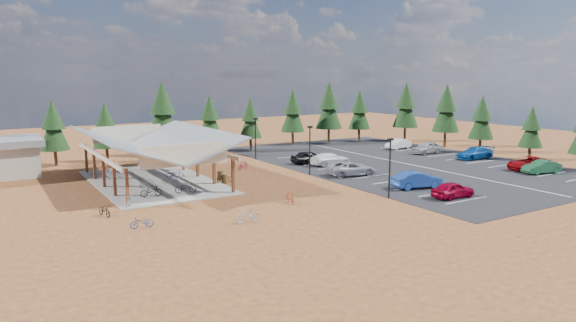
% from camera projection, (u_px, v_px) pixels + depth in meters
% --- Properties ---
extents(ground, '(140.00, 140.00, 0.00)m').
position_uv_depth(ground, '(278.00, 184.00, 49.28)').
color(ground, '#5D2718').
rests_on(ground, ground).
extents(asphalt_lot, '(27.00, 44.00, 0.04)m').
position_uv_depth(asphalt_lot, '(399.00, 162.00, 61.34)').
color(asphalt_lot, black).
rests_on(asphalt_lot, ground).
extents(concrete_pad, '(10.60, 18.60, 0.10)m').
position_uv_depth(concrete_pad, '(153.00, 182.00, 50.00)').
color(concrete_pad, gray).
rests_on(concrete_pad, ground).
extents(bike_pavilion, '(11.65, 19.40, 4.97)m').
position_uv_depth(bike_pavilion, '(152.00, 143.00, 49.37)').
color(bike_pavilion, '#512617').
rests_on(bike_pavilion, concrete_pad).
extents(lamp_post_0, '(0.50, 0.25, 5.14)m').
position_uv_depth(lamp_post_0, '(390.00, 164.00, 42.96)').
color(lamp_post_0, black).
rests_on(lamp_post_0, ground).
extents(lamp_post_1, '(0.50, 0.25, 5.14)m').
position_uv_depth(lamp_post_1, '(310.00, 147.00, 53.05)').
color(lamp_post_1, black).
rests_on(lamp_post_1, ground).
extents(lamp_post_2, '(0.50, 0.25, 5.14)m').
position_uv_depth(lamp_post_2, '(255.00, 135.00, 63.13)').
color(lamp_post_2, black).
rests_on(lamp_post_2, ground).
extents(trash_bin_0, '(0.60, 0.60, 0.90)m').
position_uv_depth(trash_bin_0, '(225.00, 179.00, 49.49)').
color(trash_bin_0, '#4F3B1C').
rests_on(trash_bin_0, ground).
extents(trash_bin_1, '(0.60, 0.60, 0.90)m').
position_uv_depth(trash_bin_1, '(220.00, 175.00, 51.12)').
color(trash_bin_1, '#4F3B1C').
rests_on(trash_bin_1, ground).
extents(pine_1, '(3.27, 3.27, 7.63)m').
position_uv_depth(pine_1, '(53.00, 126.00, 58.16)').
color(pine_1, '#382314').
rests_on(pine_1, ground).
extents(pine_2, '(3.10, 3.10, 7.23)m').
position_uv_depth(pine_2, '(105.00, 125.00, 61.01)').
color(pine_2, '#382314').
rests_on(pine_2, ground).
extents(pine_3, '(4.15, 4.15, 9.67)m').
position_uv_depth(pine_3, '(163.00, 110.00, 65.20)').
color(pine_3, '#382314').
rests_on(pine_3, ground).
extents(pine_4, '(3.33, 3.33, 7.76)m').
position_uv_depth(pine_4, '(210.00, 117.00, 68.85)').
color(pine_4, '#382314').
rests_on(pine_4, ground).
extents(pine_5, '(3.14, 3.14, 7.31)m').
position_uv_depth(pine_5, '(250.00, 118.00, 70.35)').
color(pine_5, '#382314').
rests_on(pine_5, ground).
extents(pine_6, '(3.55, 3.55, 8.28)m').
position_uv_depth(pine_6, '(293.00, 111.00, 75.92)').
color(pine_6, '#382314').
rests_on(pine_6, ground).
extents(pine_7, '(4.03, 4.03, 9.39)m').
position_uv_depth(pine_7, '(329.00, 106.00, 77.68)').
color(pine_7, '#382314').
rests_on(pine_7, ground).
extents(pine_8, '(3.46, 3.46, 8.05)m').
position_uv_depth(pine_8, '(359.00, 110.00, 80.24)').
color(pine_8, '#382314').
rests_on(pine_8, ground).
extents(pine_10, '(2.84, 2.84, 6.61)m').
position_uv_depth(pine_10, '(531.00, 127.00, 62.39)').
color(pine_10, '#382314').
rests_on(pine_10, ground).
extents(pine_11, '(3.31, 3.31, 7.70)m').
position_uv_depth(pine_11, '(482.00, 118.00, 68.49)').
color(pine_11, '#382314').
rests_on(pine_11, ground).
extents(pine_12, '(3.91, 3.91, 9.10)m').
position_uv_depth(pine_12, '(446.00, 108.00, 73.88)').
color(pine_12, '#382314').
rests_on(pine_12, ground).
extents(pine_13, '(3.95, 3.95, 9.20)m').
position_uv_depth(pine_13, '(406.00, 105.00, 80.23)').
color(pine_13, '#382314').
rests_on(pine_13, ground).
extents(bike_0, '(1.85, 0.70, 0.96)m').
position_uv_depth(bike_0, '(151.00, 191.00, 43.66)').
color(bike_0, black).
rests_on(bike_0, concrete_pad).
extents(bike_1, '(1.57, 0.57, 0.92)m').
position_uv_depth(bike_1, '(146.00, 183.00, 47.14)').
color(bike_1, '#919398').
rests_on(bike_1, concrete_pad).
extents(bike_2, '(1.85, 1.17, 0.92)m').
position_uv_depth(bike_2, '(114.00, 173.00, 51.72)').
color(bike_2, '#2255A0').
rests_on(bike_2, concrete_pad).
extents(bike_3, '(1.76, 0.95, 1.02)m').
position_uv_depth(bike_3, '(110.00, 169.00, 53.83)').
color(bike_3, maroon).
rests_on(bike_3, concrete_pad).
extents(bike_4, '(1.93, 1.08, 0.96)m').
position_uv_depth(bike_4, '(186.00, 188.00, 44.98)').
color(bike_4, black).
rests_on(bike_4, concrete_pad).
extents(bike_5, '(1.63, 0.47, 0.97)m').
position_uv_depth(bike_5, '(170.00, 178.00, 49.05)').
color(bike_5, '#9A9DA1').
rests_on(bike_5, concrete_pad).
extents(bike_6, '(1.80, 1.01, 0.90)m').
position_uv_depth(bike_6, '(175.00, 174.00, 51.32)').
color(bike_6, navy).
rests_on(bike_6, concrete_pad).
extents(bike_7, '(1.61, 0.89, 0.93)m').
position_uv_depth(bike_7, '(152.00, 164.00, 56.75)').
color(bike_7, maroon).
rests_on(bike_7, concrete_pad).
extents(bike_8, '(0.97, 1.82, 0.91)m').
position_uv_depth(bike_8, '(104.00, 210.00, 37.92)').
color(bike_8, black).
rests_on(bike_8, ground).
extents(bike_9, '(1.14, 1.66, 0.98)m').
position_uv_depth(bike_9, '(129.00, 202.00, 40.37)').
color(bike_9, gray).
rests_on(bike_9, ground).
extents(bike_10, '(1.62, 0.69, 0.83)m').
position_uv_depth(bike_10, '(142.00, 222.00, 35.00)').
color(bike_10, navy).
rests_on(bike_10, ground).
extents(bike_11, '(0.75, 1.76, 1.03)m').
position_uv_depth(bike_11, '(290.00, 197.00, 41.67)').
color(bike_11, '#9F3D21').
rests_on(bike_11, ground).
extents(bike_13, '(1.87, 0.57, 1.12)m').
position_uv_depth(bike_13, '(248.00, 215.00, 36.16)').
color(bike_13, '#94979C').
rests_on(bike_13, ground).
extents(bike_15, '(1.78, 1.15, 1.04)m').
position_uv_depth(bike_15, '(243.00, 165.00, 56.36)').
color(bike_15, maroon).
rests_on(bike_15, ground).
extents(bike_16, '(1.80, 0.90, 0.90)m').
position_uv_depth(bike_16, '(225.00, 178.00, 49.56)').
color(bike_16, black).
rests_on(bike_16, ground).
extents(car_0, '(4.05, 1.66, 1.37)m').
position_uv_depth(car_0, '(453.00, 190.00, 43.48)').
color(car_0, maroon).
rests_on(car_0, asphalt_lot).
extents(car_1, '(4.97, 2.58, 1.56)m').
position_uv_depth(car_1, '(417.00, 180.00, 47.14)').
color(car_1, '#1D4497').
rests_on(car_1, asphalt_lot).
extents(car_2, '(5.50, 3.25, 1.43)m').
position_uv_depth(car_2, '(352.00, 169.00, 53.12)').
color(car_2, '#95969D').
rests_on(car_2, asphalt_lot).
extents(car_3, '(4.93, 2.09, 1.42)m').
position_uv_depth(car_3, '(330.00, 159.00, 59.17)').
color(car_3, white).
rests_on(car_3, asphalt_lot).
extents(car_4, '(4.46, 1.96, 1.49)m').
position_uv_depth(car_4, '(309.00, 157.00, 60.28)').
color(car_4, black).
rests_on(car_4, asphalt_lot).
extents(car_5, '(4.43, 2.31, 1.39)m').
position_uv_depth(car_5, '(542.00, 167.00, 54.14)').
color(car_5, '#1D5734').
rests_on(car_5, asphalt_lot).
extents(car_6, '(5.39, 2.76, 1.46)m').
position_uv_depth(car_6, '(529.00, 163.00, 56.19)').
color(car_6, '#780408').
rests_on(car_6, asphalt_lot).
extents(car_7, '(5.17, 2.40, 1.46)m').
position_uv_depth(car_7, '(475.00, 153.00, 63.54)').
color(car_7, '#0C438C').
rests_on(car_7, asphalt_lot).
extents(car_8, '(4.80, 2.32, 1.58)m').
position_uv_depth(car_8, '(426.00, 148.00, 67.93)').
color(car_8, '#919598').
rests_on(car_8, asphalt_lot).
extents(car_9, '(4.33, 1.96, 1.38)m').
position_uv_depth(car_9, '(398.00, 144.00, 72.28)').
color(car_9, white).
rests_on(car_9, asphalt_lot).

